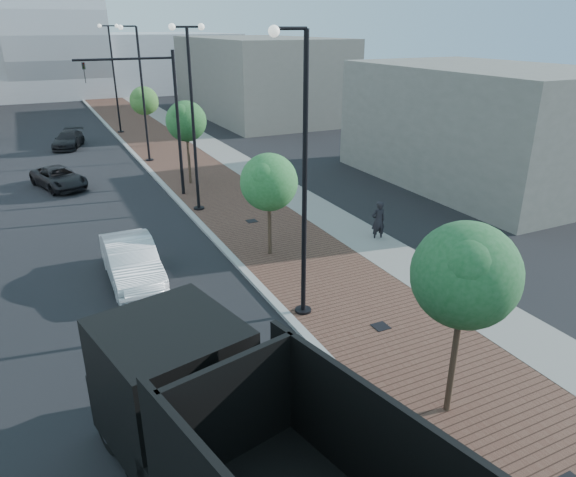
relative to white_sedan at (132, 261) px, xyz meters
name	(u,v)px	position (x,y,z in m)	size (l,w,h in m)	color
sidewalk	(169,142)	(7.63, 24.88, -0.77)	(7.00, 140.00, 0.12)	#4C2D23
concrete_strip	(200,139)	(10.33, 24.88, -0.77)	(2.40, 140.00, 0.13)	slate
curb	(126,146)	(4.13, 24.88, -0.76)	(0.30, 140.00, 0.14)	gray
white_sedan	(132,261)	(0.00, 0.00, 0.00)	(1.76, 5.05, 1.66)	silver
dark_car_mid	(59,178)	(-1.59, 14.75, -0.21)	(2.08, 4.51, 1.25)	black
dark_car_far	(68,140)	(-0.05, 26.54, -0.19)	(1.79, 4.41, 1.28)	black
pedestrian	(378,221)	(10.88, -0.69, 0.11)	(0.69, 0.45, 1.89)	black
streetlight_1	(301,193)	(4.62, -5.12, 3.51)	(1.44, 0.56, 9.21)	black
streetlight_2	(193,120)	(4.73, 6.88, 3.99)	(1.72, 0.56, 9.28)	black
streetlight_3	(142,101)	(4.62, 18.88, 3.51)	(1.44, 0.56, 9.21)	black
streetlight_4	(114,78)	(4.73, 30.88, 3.99)	(1.72, 0.56, 9.28)	black
traffic_mast	(160,109)	(3.83, 9.88, 4.15)	(5.09, 0.20, 8.00)	black
tree_0	(466,275)	(5.78, -11.09, 3.08)	(2.53, 2.50, 5.18)	#382619
tree_1	(270,182)	(5.78, -0.09, 2.43)	(2.42, 2.37, 4.46)	#382619
tree_2	(187,121)	(5.78, 11.91, 3.06)	(2.44, 2.40, 5.11)	#382619
tree_3	(145,101)	(5.78, 23.91, 2.83)	(2.28, 2.21, 4.78)	#382619
convention_center	(52,48)	(2.13, 69.88, 5.17)	(50.00, 30.00, 50.00)	#A3A5AC
commercial_block_ne	(258,77)	(20.13, 34.88, 3.17)	(12.00, 22.00, 8.00)	#65625B
commercial_block_e	(480,125)	(22.13, 4.88, 2.67)	(10.00, 16.00, 7.00)	#615F58
utility_cover_1	(381,326)	(6.53, -7.12, -0.70)	(0.50, 0.50, 0.02)	black
utility_cover_2	(252,221)	(6.53, 3.88, -0.70)	(0.50, 0.50, 0.02)	black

